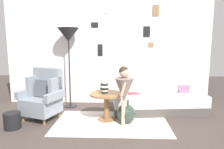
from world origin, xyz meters
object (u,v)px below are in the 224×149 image
object	(u,v)px
side_table	(106,100)
demijohn_near	(126,114)
person_child	(124,88)
daybed	(158,102)
armchair	(43,96)
vase_striped	(104,87)
floor_lamp	(68,37)
book_on_daybed	(133,93)
magazine_basket	(12,121)

from	to	relation	value
side_table	demijohn_near	size ratio (longest dim) A/B	1.47
person_child	daybed	bearing A→B (deg)	45.51
person_child	demijohn_near	world-z (taller)	person_child
armchair	demijohn_near	distance (m)	1.63
daybed	person_child	distance (m)	1.15
daybed	vase_striped	size ratio (longest dim) A/B	6.88
side_table	demijohn_near	xyz separation A→B (m)	(0.37, -0.13, -0.21)
daybed	person_child	xyz separation A→B (m)	(-0.74, -0.75, 0.47)
daybed	side_table	size ratio (longest dim) A/B	3.11
daybed	floor_lamp	world-z (taller)	floor_lamp
armchair	person_child	distance (m)	1.60
floor_lamp	demijohn_near	world-z (taller)	floor_lamp
side_table	person_child	xyz separation A→B (m)	(0.33, -0.22, 0.29)
armchair	daybed	world-z (taller)	armchair
daybed	book_on_daybed	distance (m)	0.58
armchair	side_table	distance (m)	1.23
daybed	book_on_daybed	size ratio (longest dim) A/B	8.94
vase_striped	demijohn_near	distance (m)	0.63
armchair	book_on_daybed	distance (m)	1.80
floor_lamp	demijohn_near	distance (m)	2.10
armchair	daybed	distance (m)	2.35
armchair	person_child	xyz separation A→B (m)	(1.55, -0.28, 0.23)
side_table	armchair	bearing A→B (deg)	177.01
armchair	daybed	xyz separation A→B (m)	(2.29, 0.47, -0.24)
book_on_daybed	vase_striped	bearing A→B (deg)	-143.13
person_child	demijohn_near	distance (m)	0.50
person_child	magazine_basket	world-z (taller)	person_child
armchair	book_on_daybed	xyz separation A→B (m)	(1.76, 0.37, -0.02)
armchair	magazine_basket	bearing A→B (deg)	-124.93
person_child	magazine_basket	xyz separation A→B (m)	(-1.91, -0.23, -0.53)
vase_striped	demijohn_near	size ratio (longest dim) A/B	0.66
daybed	person_child	size ratio (longest dim) A/B	1.86
demijohn_near	floor_lamp	bearing A→B (deg)	143.40
book_on_daybed	daybed	bearing A→B (deg)	10.86
magazine_basket	daybed	bearing A→B (deg)	20.36
magazine_basket	person_child	bearing A→B (deg)	6.94
daybed	floor_lamp	distance (m)	2.40
daybed	floor_lamp	xyz separation A→B (m)	(-1.95, 0.27, 1.38)
side_table	person_child	world-z (taller)	person_child
person_child	demijohn_near	size ratio (longest dim) A/B	2.46
demijohn_near	side_table	bearing A→B (deg)	160.45
side_table	vase_striped	size ratio (longest dim) A/B	2.22
armchair	vase_striped	bearing A→B (deg)	-3.00
vase_striped	person_child	distance (m)	0.43
daybed	magazine_basket	size ratio (longest dim) A/B	7.02
floor_lamp	book_on_daybed	size ratio (longest dim) A/B	8.09
book_on_daybed	magazine_basket	xyz separation A→B (m)	(-2.12, -0.88, -0.28)
floor_lamp	armchair	bearing A→B (deg)	-115.13
floor_lamp	magazine_basket	world-z (taller)	floor_lamp
side_table	floor_lamp	xyz separation A→B (m)	(-0.88, 0.80, 1.19)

